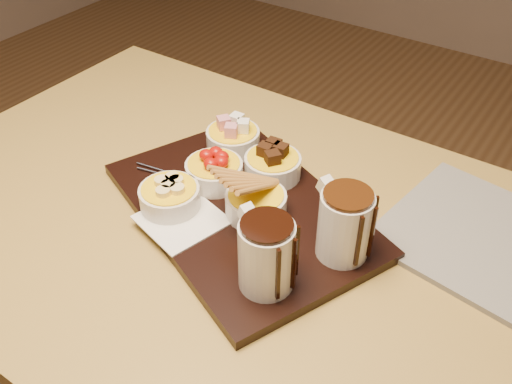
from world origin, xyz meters
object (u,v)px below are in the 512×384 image
Objects in this scene: bowl_strawberries at (214,173)px; pitcher_milk_chocolate at (344,226)px; serving_board at (241,209)px; newspaper at (499,246)px; dining_table at (230,260)px; pitcher_dark_chocolate at (266,256)px.

pitcher_milk_chocolate is (0.26, -0.03, 0.03)m from bowl_strawberries.
serving_board reaches higher than newspaper.
serving_board is 1.34× the size of newspaper.
serving_board is at bearing -149.39° from newspaper.
pitcher_milk_chocolate is at bearing 21.80° from serving_board.
pitcher_dark_chocolate is at bearing -34.85° from dining_table.
bowl_strawberries is at bearing -163.61° from pitcher_milk_chocolate.
bowl_strawberries reaches higher than serving_board.
pitcher_milk_chocolate reaches higher than serving_board.
serving_board is at bearing 65.52° from dining_table.
pitcher_milk_chocolate reaches higher than newspaper.
serving_board is (0.01, 0.02, 0.11)m from dining_table.
pitcher_dark_chocolate is 1.00× the size of pitcher_milk_chocolate.
pitcher_milk_chocolate is (0.20, 0.02, 0.17)m from dining_table.
bowl_strawberries is (-0.07, 0.05, 0.14)m from dining_table.
dining_table is 12.00× the size of bowl_strawberries.
serving_board is 0.08m from bowl_strawberries.
dining_table is 0.45m from newspaper.
pitcher_milk_chocolate is (0.06, 0.12, 0.00)m from pitcher_dark_chocolate.
pitcher_milk_chocolate is at bearing 5.49° from dining_table.
serving_board is 0.19m from pitcher_dark_chocolate.
pitcher_milk_chocolate reaches higher than bowl_strawberries.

